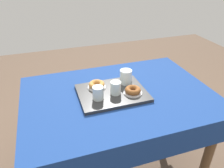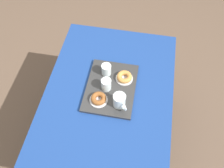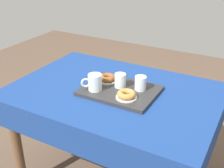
# 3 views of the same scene
# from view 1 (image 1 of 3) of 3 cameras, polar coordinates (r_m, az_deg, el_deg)

# --- Properties ---
(dining_table) EXTENTS (1.26, 0.88, 0.76)m
(dining_table) POSITION_cam_1_polar(r_m,az_deg,el_deg) (1.50, 1.77, -5.87)
(dining_table) COLOR navy
(dining_table) RESTS_ON ground
(serving_tray) EXTENTS (0.44, 0.34, 0.02)m
(serving_tray) POSITION_cam_1_polar(r_m,az_deg,el_deg) (1.44, 0.04, -2.36)
(serving_tray) COLOR #2D2D2D
(serving_tray) RESTS_ON dining_table
(tea_mug_left) EXTENTS (0.11, 0.10, 0.10)m
(tea_mug_left) POSITION_cam_1_polar(r_m,az_deg,el_deg) (1.51, 3.68, 1.84)
(tea_mug_left) COLOR silver
(tea_mug_left) RESTS_ON serving_tray
(water_glass_near) EXTENTS (0.07, 0.07, 0.09)m
(water_glass_near) POSITION_cam_1_polar(r_m,az_deg,el_deg) (1.39, 0.96, -1.19)
(water_glass_near) COLOR silver
(water_glass_near) RESTS_ON serving_tray
(water_glass_far) EXTENTS (0.07, 0.07, 0.09)m
(water_glass_far) POSITION_cam_1_polar(r_m,az_deg,el_deg) (1.34, -3.67, -2.54)
(water_glass_far) COLOR silver
(water_glass_far) RESTS_ON serving_tray
(donut_plate_left) EXTENTS (0.12, 0.12, 0.01)m
(donut_plate_left) POSITION_cam_1_polar(r_m,az_deg,el_deg) (1.42, 5.47, -2.28)
(donut_plate_left) COLOR silver
(donut_plate_left) RESTS_ON serving_tray
(sugar_donut_left) EXTENTS (0.10, 0.10, 0.03)m
(sugar_donut_left) POSITION_cam_1_polar(r_m,az_deg,el_deg) (1.41, 5.51, -1.58)
(sugar_donut_left) COLOR brown
(sugar_donut_left) RESTS_ON donut_plate_left
(donut_plate_right) EXTENTS (0.12, 0.12, 0.01)m
(donut_plate_right) POSITION_cam_1_polar(r_m,az_deg,el_deg) (1.48, -4.01, -0.82)
(donut_plate_right) COLOR silver
(donut_plate_right) RESTS_ON serving_tray
(sugar_donut_right) EXTENTS (0.11, 0.11, 0.03)m
(sugar_donut_right) POSITION_cam_1_polar(r_m,az_deg,el_deg) (1.47, -4.04, -0.13)
(sugar_donut_right) COLOR #BC7F3D
(sugar_donut_right) RESTS_ON donut_plate_right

